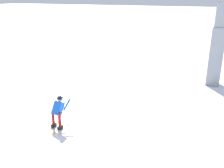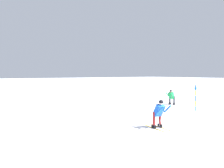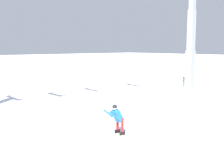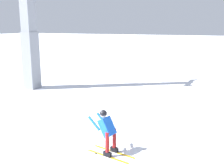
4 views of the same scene
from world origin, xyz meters
TOP-DOWN VIEW (x-y plane):
  - ground_plane at (0.00, 0.00)m, footprint 260.00×260.00m
  - skier_carving_main at (1.01, 1.21)m, footprint 1.71×0.80m
  - lift_tower_near at (-8.25, 7.25)m, footprint 0.87×2.81m

SIDE VIEW (x-z plane):
  - ground_plane at x=0.00m, z-range 0.00..0.00m
  - skier_carving_main at x=1.01m, z-range 0.05..1.69m
  - lift_tower_near at x=-8.25m, z-range -1.07..11.10m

